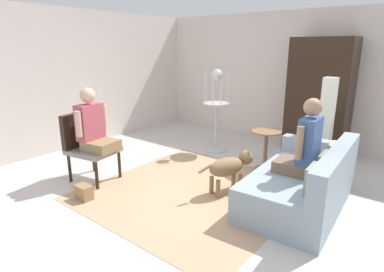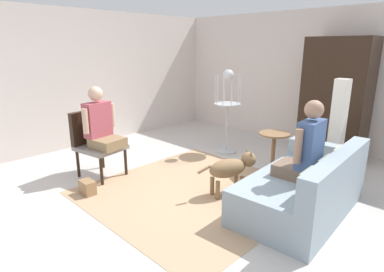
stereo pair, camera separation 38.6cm
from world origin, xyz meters
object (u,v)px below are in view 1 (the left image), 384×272
Objects in this scene: armoire_cabinet at (319,96)px; round_end_table at (266,147)px; dog at (230,166)px; handbag at (84,192)px; person_on_armchair at (93,126)px; bird_cage_stand at (216,105)px; person_on_couch at (304,145)px; column_lamp at (326,126)px; couch at (304,184)px; armchair at (86,142)px.

round_end_table is at bearing -100.61° from armoire_cabinet.
armoire_cabinet is at bearing 83.23° from dog.
round_end_table reaches higher than handbag.
handbag is (0.38, -0.47, -0.71)m from person_on_armchair.
dog is at bearing -49.20° from bird_cage_stand.
person_on_couch is 1.32m from column_lamp.
handbag is (-2.02, -2.83, -0.62)m from column_lamp.
round_end_table is at bearing 136.66° from person_on_couch.
armoire_cabinet reaches higher than handbag.
handbag is (-1.33, -2.31, -0.29)m from round_end_table.
bird_cage_stand is 0.74× the size of armoire_cabinet.
person_on_armchair is 1.07× the size of dog.
person_on_armchair is (-2.58, -1.09, 0.51)m from couch.
person_on_couch is 4.05× the size of handbag.
person_on_armchair reaches higher than person_on_couch.
bird_cage_stand is at bearing 71.46° from armchair.
handbag is (-1.31, -1.33, -0.27)m from dog.
dog is (1.69, 0.86, -0.44)m from person_on_armchair.
bird_cage_stand is at bearing 85.82° from handbag.
person_on_couch is 2.27m from bird_cage_stand.
person_on_armchair is at bearing -132.69° from round_end_table.
handbag is at bearing -112.98° from armoire_cabinet.
bird_cage_stand reaches higher than armchair.
armoire_cabinet is (-0.61, 2.22, 0.72)m from couch.
round_end_table is 2.68m from handbag.
person_on_couch is 1.11× the size of dog.
dog is (1.85, 0.89, -0.19)m from armchair.
person_on_armchair reaches higher than round_end_table.
bird_cage_stand is (-2.01, 1.07, 0.58)m from couch.
person_on_couch is at bearing 12.32° from dog.
person_on_couch is at bearing 34.93° from handbag.
column_lamp is at bearing 96.49° from person_on_couch.
armchair is 2.06m from dog.
person_on_couch is 2.34m from armoire_cabinet.
armoire_cabinet is 4.20m from handbag.
person_on_couch is 2.76m from person_on_armchair.
column_lamp is at bearing 64.65° from dog.
round_end_table is (-0.88, 0.76, 0.10)m from couch.
column_lamp reaches higher than person_on_couch.
round_end_table is 0.43× the size of bird_cage_stand.
armoire_cabinet is at bearing 104.15° from person_on_couch.
couch is at bearing 22.09° from armchair.
person_on_couch is 0.60× the size of bird_cage_stand.
dog is 0.40× the size of armoire_cabinet.
couch is at bearing -81.77° from column_lamp.
bird_cage_stand reaches higher than round_end_table.
armchair is at bearing -108.54° from bird_cage_stand.
armchair is at bearing -134.90° from round_end_table.
couch reaches higher than dog.
person_on_couch reaches higher than dog.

